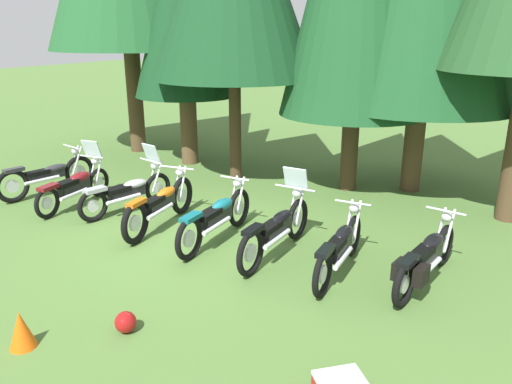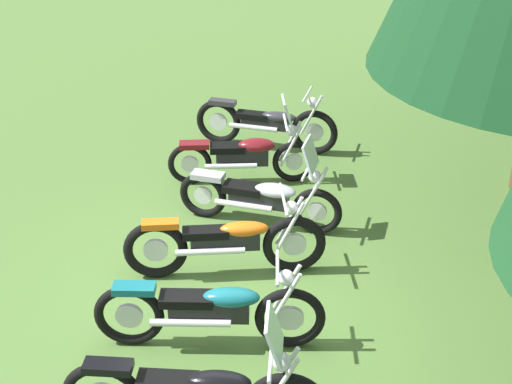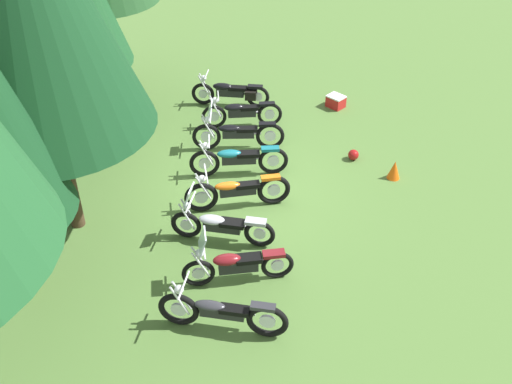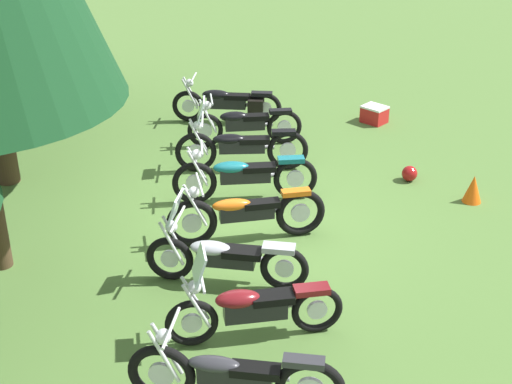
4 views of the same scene
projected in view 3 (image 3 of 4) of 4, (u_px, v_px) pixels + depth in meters
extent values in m
plane|color=#4C7033|center=(233.00, 192.00, 14.04)|extent=(80.00, 80.00, 0.00)
torus|color=black|center=(179.00, 309.00, 10.55)|extent=(0.27, 0.77, 0.76)
cylinder|color=silver|center=(179.00, 309.00, 10.55)|extent=(0.11, 0.30, 0.29)
torus|color=black|center=(267.00, 321.00, 10.33)|extent=(0.27, 0.77, 0.76)
cylinder|color=silver|center=(267.00, 321.00, 10.33)|extent=(0.11, 0.30, 0.29)
cube|color=black|center=(222.00, 312.00, 10.39)|extent=(0.35, 0.82, 0.20)
ellipsoid|color=#2D2D33|center=(210.00, 306.00, 10.34)|extent=(0.34, 0.61, 0.15)
cube|color=black|center=(235.00, 310.00, 10.30)|extent=(0.32, 0.57, 0.10)
cube|color=#2D2D33|center=(263.00, 307.00, 10.13)|extent=(0.26, 0.47, 0.08)
cylinder|color=silver|center=(180.00, 301.00, 10.31)|extent=(0.12, 0.34, 0.65)
cylinder|color=silver|center=(182.00, 295.00, 10.42)|extent=(0.12, 0.34, 0.65)
cylinder|color=silver|center=(184.00, 285.00, 10.15)|extent=(0.70, 0.19, 0.04)
sphere|color=silver|center=(179.00, 290.00, 10.24)|extent=(0.20, 0.20, 0.17)
cylinder|color=silver|center=(234.00, 311.00, 10.49)|extent=(0.25, 0.80, 0.08)
torus|color=black|center=(198.00, 273.00, 11.36)|extent=(0.16, 0.66, 0.66)
cylinder|color=silver|center=(198.00, 273.00, 11.36)|extent=(0.08, 0.26, 0.25)
torus|color=black|center=(277.00, 265.00, 11.55)|extent=(0.16, 0.66, 0.66)
cylinder|color=silver|center=(277.00, 265.00, 11.55)|extent=(0.08, 0.26, 0.25)
cube|color=black|center=(238.00, 265.00, 11.38)|extent=(0.30, 0.79, 0.27)
ellipsoid|color=maroon|center=(227.00, 260.00, 11.26)|extent=(0.34, 0.58, 0.21)
cube|color=black|center=(249.00, 259.00, 11.33)|extent=(0.31, 0.54, 0.10)
cube|color=maroon|center=(274.00, 254.00, 11.35)|extent=(0.25, 0.46, 0.08)
cylinder|color=silver|center=(201.00, 265.00, 11.13)|extent=(0.08, 0.34, 0.65)
cylinder|color=silver|center=(200.00, 259.00, 11.26)|extent=(0.08, 0.34, 0.65)
cylinder|color=silver|center=(204.00, 248.00, 11.00)|extent=(0.64, 0.10, 0.04)
sphere|color=silver|center=(199.00, 253.00, 11.06)|extent=(0.19, 0.19, 0.17)
cylinder|color=silver|center=(246.00, 263.00, 11.58)|extent=(0.16, 0.78, 0.08)
cube|color=silver|center=(202.00, 241.00, 10.89)|extent=(0.45, 0.20, 0.39)
torus|color=black|center=(186.00, 225.00, 12.53)|extent=(0.25, 0.68, 0.67)
cylinder|color=silver|center=(186.00, 225.00, 12.53)|extent=(0.11, 0.26, 0.26)
torus|color=black|center=(260.00, 234.00, 12.30)|extent=(0.25, 0.68, 0.67)
cylinder|color=silver|center=(260.00, 234.00, 12.30)|extent=(0.11, 0.26, 0.26)
cube|color=black|center=(222.00, 226.00, 12.36)|extent=(0.41, 0.82, 0.22)
ellipsoid|color=#9EA0A8|center=(212.00, 220.00, 12.31)|extent=(0.41, 0.61, 0.17)
cube|color=black|center=(232.00, 223.00, 12.26)|extent=(0.39, 0.58, 0.10)
cube|color=#9EA0A8|center=(256.00, 222.00, 12.12)|extent=(0.31, 0.48, 0.08)
cylinder|color=silver|center=(187.00, 217.00, 12.28)|extent=(0.12, 0.34, 0.65)
cylinder|color=silver|center=(189.00, 212.00, 12.42)|extent=(0.12, 0.34, 0.65)
cylinder|color=silver|center=(190.00, 202.00, 12.13)|extent=(0.73, 0.20, 0.04)
sphere|color=silver|center=(187.00, 206.00, 12.22)|extent=(0.20, 0.20, 0.17)
cylinder|color=silver|center=(232.00, 225.00, 12.49)|extent=(0.26, 0.79, 0.08)
cube|color=silver|center=(189.00, 195.00, 12.03)|extent=(0.46, 0.25, 0.39)
torus|color=black|center=(201.00, 197.00, 13.23)|extent=(0.21, 0.78, 0.77)
cylinder|color=silver|center=(201.00, 197.00, 13.23)|extent=(0.09, 0.30, 0.30)
torus|color=black|center=(274.00, 190.00, 13.46)|extent=(0.21, 0.78, 0.77)
cylinder|color=silver|center=(274.00, 190.00, 13.46)|extent=(0.09, 0.30, 0.30)
cube|color=black|center=(238.00, 190.00, 13.28)|extent=(0.28, 0.84, 0.23)
ellipsoid|color=#D16014|center=(228.00, 186.00, 13.16)|extent=(0.30, 0.61, 0.18)
cube|color=black|center=(248.00, 185.00, 13.25)|extent=(0.28, 0.57, 0.10)
cube|color=#D16014|center=(271.00, 178.00, 13.23)|extent=(0.22, 0.46, 0.08)
cylinder|color=silver|center=(204.00, 188.00, 13.01)|extent=(0.09, 0.34, 0.65)
cylinder|color=silver|center=(203.00, 185.00, 13.11)|extent=(0.09, 0.34, 0.65)
cylinder|color=silver|center=(206.00, 174.00, 12.87)|extent=(0.76, 0.13, 0.04)
sphere|color=silver|center=(202.00, 179.00, 12.93)|extent=(0.19, 0.19, 0.17)
cylinder|color=silver|center=(245.00, 189.00, 13.44)|extent=(0.18, 0.83, 0.08)
torus|color=black|center=(205.00, 164.00, 14.36)|extent=(0.12, 0.75, 0.75)
cylinder|color=silver|center=(205.00, 164.00, 14.36)|extent=(0.06, 0.29, 0.29)
torus|color=black|center=(273.00, 161.00, 14.46)|extent=(0.12, 0.75, 0.75)
cylinder|color=silver|center=(273.00, 161.00, 14.46)|extent=(0.06, 0.29, 0.29)
cube|color=black|center=(239.00, 158.00, 14.35)|extent=(0.23, 0.84, 0.25)
ellipsoid|color=#14606B|center=(229.00, 154.00, 14.24)|extent=(0.28, 0.60, 0.19)
cube|color=black|center=(248.00, 154.00, 14.29)|extent=(0.26, 0.57, 0.10)
cube|color=#14606B|center=(270.00, 149.00, 14.24)|extent=(0.20, 0.45, 0.08)
cylinder|color=silver|center=(206.00, 155.00, 14.12)|extent=(0.05, 0.34, 0.65)
cylinder|color=silver|center=(206.00, 152.00, 14.25)|extent=(0.05, 0.34, 0.65)
cylinder|color=silver|center=(209.00, 141.00, 13.99)|extent=(0.61, 0.05, 0.04)
sphere|color=silver|center=(205.00, 146.00, 14.06)|extent=(0.17, 0.17, 0.17)
cylinder|color=silver|center=(246.00, 158.00, 14.51)|extent=(0.10, 0.84, 0.08)
torus|color=black|center=(207.00, 137.00, 15.37)|extent=(0.12, 0.76, 0.76)
cylinder|color=silver|center=(207.00, 137.00, 15.37)|extent=(0.06, 0.30, 0.30)
torus|color=black|center=(270.00, 136.00, 15.40)|extent=(0.12, 0.76, 0.76)
cylinder|color=silver|center=(270.00, 136.00, 15.40)|extent=(0.06, 0.30, 0.30)
cube|color=black|center=(238.00, 133.00, 15.32)|extent=(0.21, 0.83, 0.23)
ellipsoid|color=black|center=(229.00, 128.00, 15.23)|extent=(0.26, 0.59, 0.18)
cube|color=black|center=(247.00, 129.00, 15.26)|extent=(0.24, 0.56, 0.10)
cube|color=black|center=(267.00, 124.00, 15.18)|extent=(0.19, 0.44, 0.08)
cylinder|color=silver|center=(208.00, 128.00, 15.13)|extent=(0.05, 0.34, 0.65)
cylinder|color=silver|center=(208.00, 126.00, 15.25)|extent=(0.05, 0.34, 0.65)
cylinder|color=silver|center=(211.00, 115.00, 14.99)|extent=(0.78, 0.05, 0.04)
sphere|color=silver|center=(207.00, 120.00, 15.06)|extent=(0.17, 0.17, 0.17)
cylinder|color=silver|center=(245.00, 133.00, 15.47)|extent=(0.10, 0.83, 0.08)
cube|color=silver|center=(210.00, 109.00, 14.88)|extent=(0.44, 0.16, 0.39)
torus|color=black|center=(214.00, 117.00, 16.29)|extent=(0.12, 0.70, 0.70)
cylinder|color=silver|center=(214.00, 117.00, 16.29)|extent=(0.06, 0.27, 0.27)
torus|color=black|center=(270.00, 114.00, 16.40)|extent=(0.12, 0.70, 0.70)
cylinder|color=silver|center=(270.00, 114.00, 16.40)|extent=(0.06, 0.27, 0.27)
cube|color=black|center=(242.00, 112.00, 16.28)|extent=(0.22, 0.78, 0.25)
ellipsoid|color=black|center=(234.00, 107.00, 16.17)|extent=(0.26, 0.56, 0.20)
cube|color=black|center=(250.00, 108.00, 16.22)|extent=(0.24, 0.52, 0.10)
cube|color=black|center=(267.00, 104.00, 16.19)|extent=(0.19, 0.45, 0.08)
cylinder|color=silver|center=(216.00, 108.00, 16.06)|extent=(0.06, 0.34, 0.65)
cylinder|color=silver|center=(216.00, 106.00, 16.17)|extent=(0.06, 0.34, 0.65)
cylinder|color=silver|center=(218.00, 96.00, 15.92)|extent=(0.60, 0.06, 0.04)
sphere|color=silver|center=(215.00, 100.00, 15.98)|extent=(0.18, 0.18, 0.17)
cylinder|color=silver|center=(248.00, 113.00, 16.44)|extent=(0.11, 0.78, 0.08)
torus|color=black|center=(203.00, 94.00, 17.42)|extent=(0.21, 0.69, 0.68)
cylinder|color=silver|center=(203.00, 94.00, 17.42)|extent=(0.09, 0.27, 0.26)
torus|color=black|center=(258.00, 97.00, 17.27)|extent=(0.21, 0.69, 0.68)
cylinder|color=silver|center=(258.00, 97.00, 17.27)|extent=(0.09, 0.27, 0.26)
cube|color=black|center=(230.00, 92.00, 17.27)|extent=(0.32, 0.84, 0.26)
ellipsoid|color=black|center=(222.00, 86.00, 17.20)|extent=(0.33, 0.61, 0.20)
cube|color=black|center=(238.00, 88.00, 17.18)|extent=(0.31, 0.57, 0.10)
cube|color=black|center=(255.00, 87.00, 17.08)|extent=(0.25, 0.46, 0.08)
cylinder|color=silver|center=(204.00, 86.00, 17.18)|extent=(0.10, 0.34, 0.65)
cylinder|color=silver|center=(205.00, 84.00, 17.29)|extent=(0.10, 0.34, 0.65)
cylinder|color=silver|center=(207.00, 74.00, 17.03)|extent=(0.62, 0.13, 0.04)
sphere|color=silver|center=(204.00, 78.00, 17.11)|extent=(0.19, 0.19, 0.17)
cylinder|color=silver|center=(237.00, 93.00, 17.41)|extent=(0.21, 0.82, 0.08)
cube|color=black|center=(250.00, 96.00, 17.10)|extent=(0.19, 0.34, 0.26)
cube|color=black|center=(252.00, 91.00, 17.35)|extent=(0.19, 0.34, 0.26)
cylinder|color=brown|center=(11.00, 252.00, 10.91)|extent=(0.47, 0.47, 1.92)
cylinder|color=#42301E|center=(68.00, 178.00, 12.32)|extent=(0.30, 0.30, 2.53)
cylinder|color=#42301E|center=(73.00, 126.00, 14.79)|extent=(0.40, 0.40, 1.81)
cylinder|color=#4C3823|center=(58.00, 98.00, 15.78)|extent=(0.46, 0.46, 2.00)
cylinder|color=#4C3823|center=(107.00, 49.00, 17.28)|extent=(0.47, 0.47, 2.95)
cube|color=red|center=(336.00, 102.00, 17.39)|extent=(0.62, 0.62, 0.32)
cube|color=silver|center=(336.00, 96.00, 17.28)|extent=(0.63, 0.63, 0.04)
cone|color=#EA590F|center=(394.00, 170.00, 14.38)|extent=(0.32, 0.32, 0.48)
sphere|color=maroon|center=(353.00, 155.00, 15.11)|extent=(0.28, 0.28, 0.28)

